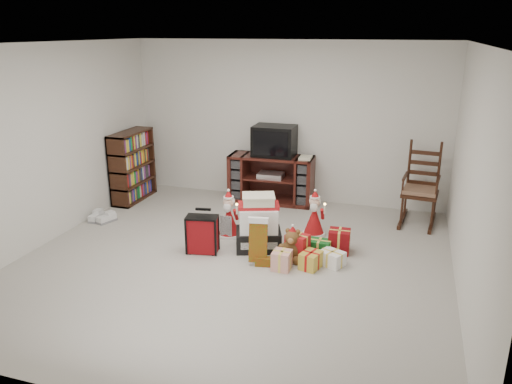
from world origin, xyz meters
TOP-DOWN VIEW (x-y plane):
  - room at (0.00, 0.00)m, footprint 5.01×5.01m
  - tv_stand at (-0.17, 2.23)m, footprint 1.34×0.52m
  - bookshelf at (-2.32, 1.68)m, footprint 0.31×0.92m
  - rocking_chair at (2.08, 2.04)m, footprint 0.56×0.84m
  - gift_pile at (0.18, 0.44)m, footprint 0.66×0.57m
  - red_suitcase at (-0.45, 0.13)m, footprint 0.39×0.26m
  - stocking at (0.30, 0.03)m, footprint 0.29×0.16m
  - teddy_bear at (0.66, 0.27)m, footprint 0.27×0.23m
  - santa_figurine at (0.76, 1.08)m, footprint 0.31×0.29m
  - mrs_claus_figurine at (-0.31, 0.71)m, footprint 0.31×0.30m
  - sneaker_pair at (-2.27, 0.66)m, footprint 0.37×0.31m
  - gift_cluster at (0.92, 0.30)m, footprint 0.72×1.00m
  - crt_television at (-0.13, 2.26)m, footprint 0.64×0.47m

SIDE VIEW (x-z plane):
  - sneaker_pair at x=-2.27m, z-range 0.00..0.10m
  - gift_cluster at x=0.92m, z-range 0.00..0.24m
  - teddy_bear at x=0.66m, z-range -0.02..0.37m
  - red_suitcase at x=-0.45m, z-range -0.04..0.52m
  - santa_figurine at x=0.76m, z-range -0.07..0.56m
  - mrs_claus_figurine at x=-0.31m, z-range -0.07..0.57m
  - stocking at x=0.30m, z-range 0.00..0.59m
  - gift_pile at x=0.18m, z-range -0.04..0.66m
  - tv_stand at x=-0.17m, z-range 0.00..0.76m
  - rocking_chair at x=2.08m, z-range -0.19..1.01m
  - bookshelf at x=-2.32m, z-range -0.02..1.10m
  - crt_television at x=-0.13m, z-range 0.76..1.23m
  - room at x=0.00m, z-range -0.01..2.51m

